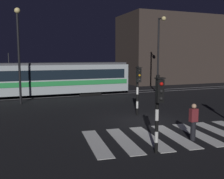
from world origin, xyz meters
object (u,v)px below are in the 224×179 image
at_px(street_lamp_trackside_left, 19,45).
at_px(street_lamp_trackside_right, 160,46).
at_px(pedestrian_waiting_at_kerb, 193,122).
at_px(traffic_light_median_centre, 138,83).
at_px(traffic_light_kerb_mid_left, 158,103).
at_px(tram, 39,79).

bearing_deg(street_lamp_trackside_left, street_lamp_trackside_right, 5.03).
bearing_deg(street_lamp_trackside_right, pedestrian_waiting_at_kerb, -115.19).
bearing_deg(pedestrian_waiting_at_kerb, traffic_light_median_centre, 90.67).
distance_m(traffic_light_kerb_mid_left, street_lamp_trackside_right, 17.33).
height_order(tram, pedestrian_waiting_at_kerb, tram).
height_order(traffic_light_median_centre, street_lamp_trackside_right, street_lamp_trackside_right).
bearing_deg(pedestrian_waiting_at_kerb, traffic_light_kerb_mid_left, -159.39).
height_order(traffic_light_kerb_mid_left, street_lamp_trackside_right, street_lamp_trackside_right).
bearing_deg(traffic_light_median_centre, traffic_light_kerb_mid_left, -110.12).
bearing_deg(street_lamp_trackside_left, tram, 62.55).
relative_size(street_lamp_trackside_left, tram, 0.43).
relative_size(tram, pedestrian_waiting_at_kerb, 10.30).
height_order(traffic_light_median_centre, street_lamp_trackside_left, street_lamp_trackside_left).
xyz_separation_m(street_lamp_trackside_left, tram, (1.81, 3.49, -2.97)).
xyz_separation_m(street_lamp_trackside_left, pedestrian_waiting_at_kerb, (7.06, -12.53, -3.84)).
relative_size(traffic_light_median_centre, street_lamp_trackside_right, 0.42).
xyz_separation_m(street_lamp_trackside_right, tram, (-11.70, 2.30, -3.11)).
distance_m(street_lamp_trackside_left, tram, 4.93).
height_order(street_lamp_trackside_left, tram, street_lamp_trackside_left).
xyz_separation_m(street_lamp_trackside_right, pedestrian_waiting_at_kerb, (-6.45, -13.72, -3.98)).
relative_size(street_lamp_trackside_right, pedestrian_waiting_at_kerb, 4.53).
distance_m(traffic_light_kerb_mid_left, traffic_light_median_centre, 6.83).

